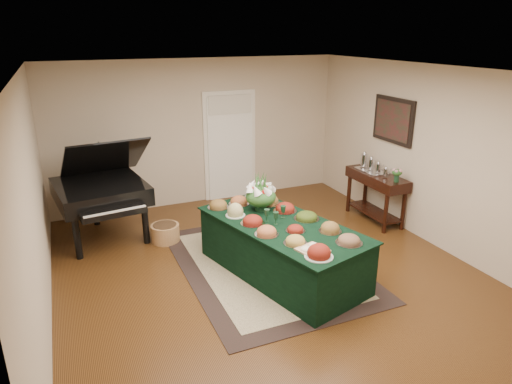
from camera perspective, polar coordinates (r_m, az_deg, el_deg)
name	(u,v)px	position (r m, az deg, el deg)	size (l,w,h in m)	color
ground	(264,269)	(6.48, 1.06, -9.61)	(6.00, 6.00, 0.00)	black
area_rug	(266,264)	(6.60, 1.25, -8.96)	(2.31, 3.23, 0.01)	black
kitchen_doorway	(230,147)	(8.90, -3.26, 5.64)	(1.05, 0.07, 2.10)	white
buffet_table	(282,249)	(6.20, 3.23, -7.11)	(1.73, 2.61, 0.75)	black
food_platters	(277,218)	(6.08, 2.69, -3.28)	(1.38, 2.40, 0.14)	silver
cutting_board	(311,247)	(5.35, 6.94, -6.88)	(0.38, 0.38, 0.10)	tan
green_goblets	(275,215)	(6.07, 2.43, -2.90)	(0.33, 0.24, 0.18)	#14341F
floral_centerpiece	(261,193)	(6.37, 0.61, -0.10)	(0.44, 0.44, 0.44)	#14341F
grand_piano	(101,190)	(7.51, -18.78, 0.20)	(1.54, 1.72, 1.63)	black
wicker_basket	(165,233)	(7.36, -11.27, -5.06)	(0.44, 0.44, 0.28)	#9A6B3E
mahogany_sideboard	(376,184)	(8.11, 14.81, 0.92)	(0.45, 1.24, 0.85)	black
tea_service	(373,165)	(8.12, 14.40, 3.27)	(0.34, 0.74, 0.30)	silver
pink_bouquet	(397,173)	(7.65, 17.23, 2.30)	(0.18, 0.18, 0.23)	#14341F
wall_painting	(393,120)	(7.98, 16.76, 8.58)	(0.05, 0.95, 0.75)	black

